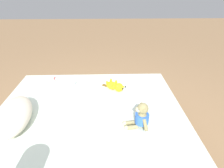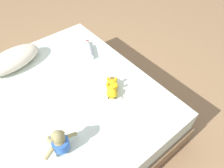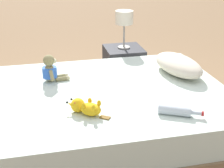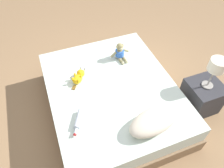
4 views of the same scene
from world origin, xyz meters
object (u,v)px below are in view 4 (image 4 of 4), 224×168
object	(u,v)px
plush_monkey	(120,52)
bedside_lamp	(217,66)
pillow	(154,121)
plush_yellow_creature	(79,77)
bed	(112,98)
nightstand	(201,96)
glass_bottle	(79,120)

from	to	relation	value
plush_monkey	bedside_lamp	xyz separation A→B (m)	(-0.83, 0.86, 0.22)
pillow	plush_yellow_creature	size ratio (longest dim) A/B	2.22
pillow	plush_yellow_creature	distance (m)	1.09
pillow	plush_monkey	distance (m)	1.13
bed	pillow	size ratio (longest dim) A/B	2.99
bed	nightstand	distance (m)	1.20
bed	plush_monkey	size ratio (longest dim) A/B	6.65
plush_monkey	glass_bottle	xyz separation A→B (m)	(0.81, 0.80, -0.06)
plush_monkey	nightstand	bearing A→B (deg)	134.07
pillow	bedside_lamp	xyz separation A→B (m)	(-0.91, -0.26, 0.23)
bedside_lamp	nightstand	bearing A→B (deg)	-90.00
pillow	nightstand	world-z (taller)	pillow
pillow	glass_bottle	bearing A→B (deg)	-23.95
nightstand	pillow	bearing A→B (deg)	16.21
plush_yellow_creature	bedside_lamp	bearing A→B (deg)	155.79
bed	nightstand	world-z (taller)	bed
bed	pillow	bearing A→B (deg)	108.37
plush_yellow_creature	pillow	bearing A→B (deg)	121.39
bed	bedside_lamp	size ratio (longest dim) A/B	4.55
bedside_lamp	pillow	bearing A→B (deg)	16.21
bed	plush_yellow_creature	bearing A→B (deg)	-37.73
plush_yellow_creature	nightstand	bearing A→B (deg)	155.79
plush_monkey	pillow	bearing A→B (deg)	86.05
glass_bottle	nightstand	xyz separation A→B (m)	(-1.64, 0.06, -0.27)
plush_yellow_creature	glass_bottle	world-z (taller)	plush_yellow_creature
bed	plush_monkey	world-z (taller)	plush_monkey
pillow	bedside_lamp	bearing A→B (deg)	-163.79
pillow	nightstand	bearing A→B (deg)	-163.79
nightstand	bedside_lamp	distance (m)	0.55
bed	plush_yellow_creature	world-z (taller)	plush_yellow_creature
plush_monkey	bedside_lamp	world-z (taller)	bedside_lamp
bed	plush_monkey	bearing A→B (deg)	-122.55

